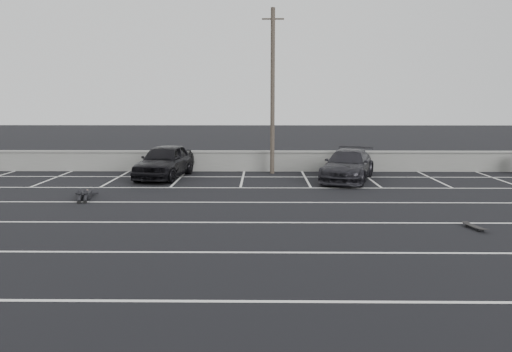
{
  "coord_description": "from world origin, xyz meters",
  "views": [
    {
      "loc": [
        -1.1,
        -11.81,
        3.74
      ],
      "look_at": [
        -1.3,
        5.84,
        1.0
      ],
      "focal_mm": 35.0,
      "sensor_mm": 36.0,
      "label": 1
    }
  ],
  "objects_px": {
    "utility_pole": "(273,91)",
    "car_right": "(348,165)",
    "skateboard": "(475,227)",
    "car_left": "(165,161)",
    "person": "(86,192)"
  },
  "relations": [
    {
      "from": "utility_pole",
      "to": "car_right",
      "type": "bearing_deg",
      "value": -32.0
    },
    {
      "from": "utility_pole",
      "to": "skateboard",
      "type": "xyz_separation_m",
      "value": [
        5.64,
        -10.91,
        -4.03
      ]
    },
    {
      "from": "skateboard",
      "to": "utility_pole",
      "type": "bearing_deg",
      "value": 103.1
    },
    {
      "from": "car_left",
      "to": "person",
      "type": "xyz_separation_m",
      "value": [
        -2.1,
        -4.93,
        -0.58
      ]
    },
    {
      "from": "utility_pole",
      "to": "person",
      "type": "bearing_deg",
      "value": -138.72
    },
    {
      "from": "skateboard",
      "to": "car_left",
      "type": "bearing_deg",
      "value": 124.56
    },
    {
      "from": "car_left",
      "to": "person",
      "type": "distance_m",
      "value": 5.39
    },
    {
      "from": "car_right",
      "to": "skateboard",
      "type": "distance_m",
      "value": 9.04
    },
    {
      "from": "car_left",
      "to": "car_right",
      "type": "relative_size",
      "value": 0.96
    },
    {
      "from": "car_left",
      "to": "car_right",
      "type": "bearing_deg",
      "value": 3.83
    },
    {
      "from": "person",
      "to": "skateboard",
      "type": "relative_size",
      "value": 2.95
    },
    {
      "from": "utility_pole",
      "to": "person",
      "type": "xyz_separation_m",
      "value": [
        -7.26,
        -6.38,
        -3.88
      ]
    },
    {
      "from": "skateboard",
      "to": "person",
      "type": "bearing_deg",
      "value": 146.43
    },
    {
      "from": "car_left",
      "to": "utility_pole",
      "type": "xyz_separation_m",
      "value": [
        5.17,
        1.44,
        3.31
      ]
    },
    {
      "from": "utility_pole",
      "to": "person",
      "type": "relative_size",
      "value": 3.43
    }
  ]
}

